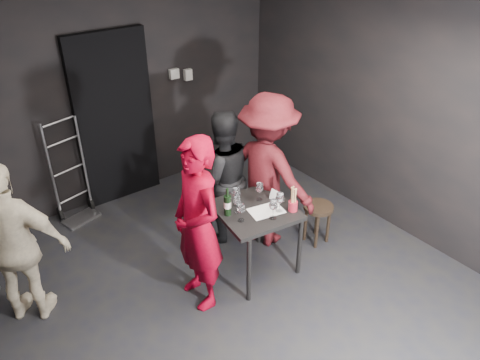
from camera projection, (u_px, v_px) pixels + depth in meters
floor at (236, 303)px, 4.46m from camera, size 4.50×5.00×0.02m
ceiling at (234, 6)px, 3.09m from camera, size 4.50×5.00×0.02m
wall_back at (109, 94)px, 5.50m from camera, size 4.50×0.04×2.70m
wall_right at (407, 116)px, 4.94m from camera, size 0.04×5.00×2.70m
doorway at (115, 120)px, 5.61m from camera, size 0.95×0.10×2.10m
wallbox_upper at (174, 74)px, 5.85m from camera, size 0.12×0.06×0.12m
wallbox_lower at (188, 75)px, 5.98m from camera, size 0.10×0.06×0.14m
hand_truck at (76, 201)px, 5.58m from camera, size 0.42×0.35×1.25m
tasting_table at (255, 217)px, 4.56m from camera, size 0.72×0.72×0.75m
stool at (318, 214)px, 5.10m from camera, size 0.33×0.33×0.47m
server_red at (197, 216)px, 4.05m from camera, size 0.48×0.71×1.90m
woman_black at (222, 177)px, 5.01m from camera, size 0.81×0.56×1.51m
man_maroon at (268, 162)px, 4.85m from camera, size 0.87×1.37×1.95m
bystander_cream at (15, 243)px, 3.94m from camera, size 1.05×0.94×1.64m
tasting_mat at (266, 211)px, 4.47m from camera, size 0.36×0.28×0.00m
wine_glass_a at (241, 212)px, 4.29m from camera, size 0.09×0.09×0.20m
wine_glass_b at (237, 204)px, 4.41m from camera, size 0.09×0.09×0.18m
wine_glass_c at (236, 196)px, 4.51m from camera, size 0.09×0.09×0.21m
wine_glass_d at (273, 208)px, 4.32m from camera, size 0.09×0.09×0.22m
wine_glass_e at (280, 202)px, 4.41m from camera, size 0.11×0.11×0.22m
wine_glass_f at (260, 191)px, 4.59m from camera, size 0.10×0.10×0.21m
wine_bottle at (227, 205)px, 4.37m from camera, size 0.07×0.07×0.29m
breadstick_cup at (293, 199)px, 4.42m from camera, size 0.09×0.09×0.28m
reserved_card at (276, 196)px, 4.60m from camera, size 0.10×0.15×0.11m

